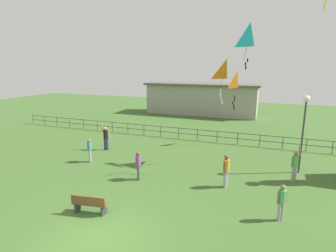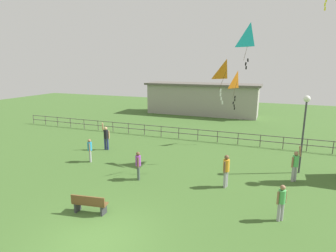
{
  "view_description": "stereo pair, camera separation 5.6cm",
  "coord_description": "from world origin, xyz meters",
  "px_view_note": "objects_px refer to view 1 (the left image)",
  "views": [
    {
      "loc": [
        5.47,
        -7.14,
        6.14
      ],
      "look_at": [
        0.54,
        5.7,
        3.02
      ],
      "focal_mm": 29.02,
      "sensor_mm": 36.0,
      "label": 1
    },
    {
      "loc": [
        5.52,
        -7.12,
        6.14
      ],
      "look_at": [
        0.54,
        5.7,
        3.02
      ],
      "focal_mm": 29.02,
      "sensor_mm": 36.0,
      "label": 2
    }
  ],
  "objects_px": {
    "person_5": "(90,149)",
    "person_3": "(106,136)",
    "park_bench": "(90,204)",
    "kite_0": "(226,72)",
    "kite_3": "(237,81)",
    "person_4": "(295,164)",
    "person_1": "(226,169)",
    "person_0": "(282,200)",
    "kite_2": "(250,37)",
    "person_2": "(138,164)",
    "lamppost": "(305,118)"
  },
  "relations": [
    {
      "from": "person_5",
      "to": "kite_0",
      "type": "height_order",
      "value": "kite_0"
    },
    {
      "from": "person_3",
      "to": "person_4",
      "type": "distance_m",
      "value": 12.59
    },
    {
      "from": "lamppost",
      "to": "kite_2",
      "type": "bearing_deg",
      "value": 165.25
    },
    {
      "from": "kite_3",
      "to": "person_0",
      "type": "bearing_deg",
      "value": -72.41
    },
    {
      "from": "kite_0",
      "to": "person_1",
      "type": "bearing_deg",
      "value": -73.06
    },
    {
      "from": "kite_3",
      "to": "person_4",
      "type": "bearing_deg",
      "value": -55.67
    },
    {
      "from": "person_2",
      "to": "kite_3",
      "type": "bearing_deg",
      "value": 65.57
    },
    {
      "from": "person_5",
      "to": "kite_0",
      "type": "distance_m",
      "value": 9.66
    },
    {
      "from": "person_4",
      "to": "kite_2",
      "type": "bearing_deg",
      "value": 142.45
    },
    {
      "from": "person_1",
      "to": "person_3",
      "type": "bearing_deg",
      "value": 161.22
    },
    {
      "from": "person_5",
      "to": "person_1",
      "type": "bearing_deg",
      "value": -3.88
    },
    {
      "from": "person_1",
      "to": "person_2",
      "type": "relative_size",
      "value": 1.09
    },
    {
      "from": "person_1",
      "to": "person_4",
      "type": "height_order",
      "value": "person_4"
    },
    {
      "from": "person_2",
      "to": "person_1",
      "type": "bearing_deg",
      "value": 9.38
    },
    {
      "from": "person_3",
      "to": "kite_0",
      "type": "height_order",
      "value": "kite_0"
    },
    {
      "from": "person_1",
      "to": "person_4",
      "type": "relative_size",
      "value": 0.88
    },
    {
      "from": "person_2",
      "to": "person_4",
      "type": "relative_size",
      "value": 0.81
    },
    {
      "from": "lamppost",
      "to": "kite_0",
      "type": "distance_m",
      "value": 5.18
    },
    {
      "from": "lamppost",
      "to": "person_2",
      "type": "bearing_deg",
      "value": -152.85
    },
    {
      "from": "person_1",
      "to": "kite_0",
      "type": "height_order",
      "value": "kite_0"
    },
    {
      "from": "park_bench",
      "to": "kite_0",
      "type": "bearing_deg",
      "value": 54.93
    },
    {
      "from": "lamppost",
      "to": "person_1",
      "type": "xyz_separation_m",
      "value": [
        -3.66,
        -3.47,
        -2.27
      ]
    },
    {
      "from": "person_1",
      "to": "person_5",
      "type": "xyz_separation_m",
      "value": [
        -8.77,
        0.59,
        -0.12
      ]
    },
    {
      "from": "lamppost",
      "to": "person_5",
      "type": "bearing_deg",
      "value": -166.96
    },
    {
      "from": "person_3",
      "to": "kite_3",
      "type": "xyz_separation_m",
      "value": [
        8.58,
        4.74,
        3.92
      ]
    },
    {
      "from": "person_4",
      "to": "person_5",
      "type": "xyz_separation_m",
      "value": [
        -12.07,
        -1.48,
        -0.11
      ]
    },
    {
      "from": "person_3",
      "to": "person_5",
      "type": "height_order",
      "value": "person_3"
    },
    {
      "from": "person_1",
      "to": "kite_3",
      "type": "height_order",
      "value": "kite_3"
    },
    {
      "from": "lamppost",
      "to": "person_5",
      "type": "distance_m",
      "value": 12.97
    },
    {
      "from": "lamppost",
      "to": "kite_2",
      "type": "relative_size",
      "value": 1.69
    },
    {
      "from": "lamppost",
      "to": "person_2",
      "type": "relative_size",
      "value": 2.84
    },
    {
      "from": "kite_3",
      "to": "person_1",
      "type": "bearing_deg",
      "value": -85.19
    },
    {
      "from": "person_2",
      "to": "kite_2",
      "type": "bearing_deg",
      "value": 45.84
    },
    {
      "from": "person_1",
      "to": "person_2",
      "type": "xyz_separation_m",
      "value": [
        -4.59,
        -0.76,
        -0.08
      ]
    },
    {
      "from": "person_4",
      "to": "kite_2",
      "type": "height_order",
      "value": "kite_2"
    },
    {
      "from": "lamppost",
      "to": "person_2",
      "type": "height_order",
      "value": "lamppost"
    },
    {
      "from": "park_bench",
      "to": "kite_2",
      "type": "height_order",
      "value": "kite_2"
    },
    {
      "from": "park_bench",
      "to": "person_2",
      "type": "relative_size",
      "value": 0.98
    },
    {
      "from": "person_0",
      "to": "person_3",
      "type": "bearing_deg",
      "value": 155.3
    },
    {
      "from": "park_bench",
      "to": "kite_3",
      "type": "xyz_separation_m",
      "value": [
        4.24,
        12.5,
        4.47
      ]
    },
    {
      "from": "person_2",
      "to": "person_3",
      "type": "relative_size",
      "value": 0.78
    },
    {
      "from": "person_1",
      "to": "person_5",
      "type": "relative_size",
      "value": 1.14
    },
    {
      "from": "person_0",
      "to": "person_5",
      "type": "distance_m",
      "value": 11.69
    },
    {
      "from": "person_0",
      "to": "person_1",
      "type": "relative_size",
      "value": 0.89
    },
    {
      "from": "person_4",
      "to": "person_0",
      "type": "bearing_deg",
      "value": -99.65
    },
    {
      "from": "park_bench",
      "to": "person_0",
      "type": "xyz_separation_m",
      "value": [
        7.46,
        2.33,
        0.42
      ]
    },
    {
      "from": "person_5",
      "to": "person_3",
      "type": "bearing_deg",
      "value": 100.58
    },
    {
      "from": "person_5",
      "to": "kite_2",
      "type": "bearing_deg",
      "value": 22.31
    },
    {
      "from": "park_bench",
      "to": "kite_2",
      "type": "relative_size",
      "value": 0.58
    },
    {
      "from": "person_2",
      "to": "person_3",
      "type": "bearing_deg",
      "value": 140.02
    }
  ]
}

